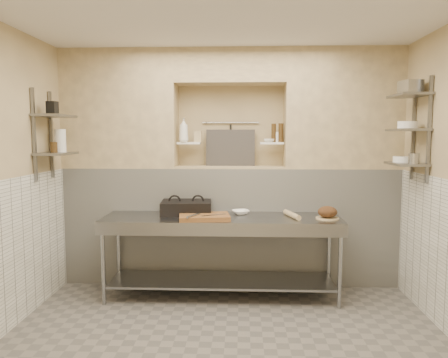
# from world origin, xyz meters

# --- Properties ---
(floor) EXTENTS (4.00, 3.90, 0.10)m
(floor) POSITION_xyz_m (0.00, 0.00, -0.05)
(floor) COLOR slate
(floor) RESTS_ON ground
(ceiling) EXTENTS (4.00, 3.90, 0.10)m
(ceiling) POSITION_xyz_m (0.00, 0.00, 2.85)
(ceiling) COLOR silver
(ceiling) RESTS_ON ground
(wall_back) EXTENTS (4.00, 0.10, 2.80)m
(wall_back) POSITION_xyz_m (0.00, 2.00, 1.40)
(wall_back) COLOR tan
(wall_back) RESTS_ON ground
(wall_front) EXTENTS (4.00, 0.10, 2.80)m
(wall_front) POSITION_xyz_m (0.00, -2.00, 1.40)
(wall_front) COLOR tan
(wall_front) RESTS_ON ground
(backwall_lower) EXTENTS (4.00, 0.40, 1.40)m
(backwall_lower) POSITION_xyz_m (0.00, 1.75, 0.70)
(backwall_lower) COLOR silver
(backwall_lower) RESTS_ON floor
(alcove_sill) EXTENTS (1.30, 0.40, 0.02)m
(alcove_sill) POSITION_xyz_m (0.00, 1.75, 1.41)
(alcove_sill) COLOR tan
(alcove_sill) RESTS_ON backwall_lower
(backwall_pillar_left) EXTENTS (1.35, 0.40, 1.40)m
(backwall_pillar_left) POSITION_xyz_m (-1.33, 1.75, 2.10)
(backwall_pillar_left) COLOR tan
(backwall_pillar_left) RESTS_ON backwall_lower
(backwall_pillar_right) EXTENTS (1.35, 0.40, 1.40)m
(backwall_pillar_right) POSITION_xyz_m (1.33, 1.75, 2.10)
(backwall_pillar_right) COLOR tan
(backwall_pillar_right) RESTS_ON backwall_lower
(backwall_header) EXTENTS (1.30, 0.40, 0.40)m
(backwall_header) POSITION_xyz_m (0.00, 1.75, 2.60)
(backwall_header) COLOR tan
(backwall_header) RESTS_ON backwall_lower
(alcove_shelf_left) EXTENTS (0.28, 0.16, 0.02)m
(alcove_shelf_left) POSITION_xyz_m (-0.50, 1.75, 1.70)
(alcove_shelf_left) COLOR white
(alcove_shelf_left) RESTS_ON backwall_lower
(alcove_shelf_right) EXTENTS (0.28, 0.16, 0.02)m
(alcove_shelf_right) POSITION_xyz_m (0.50, 1.75, 1.70)
(alcove_shelf_right) COLOR white
(alcove_shelf_right) RESTS_ON backwall_lower
(utensil_rail) EXTENTS (0.70, 0.02, 0.02)m
(utensil_rail) POSITION_xyz_m (0.00, 1.92, 1.95)
(utensil_rail) COLOR gray
(utensil_rail) RESTS_ON wall_back
(hanging_steel) EXTENTS (0.02, 0.02, 0.30)m
(hanging_steel) POSITION_xyz_m (0.00, 1.90, 1.78)
(hanging_steel) COLOR black
(hanging_steel) RESTS_ON utensil_rail
(splash_panel) EXTENTS (0.60, 0.08, 0.45)m
(splash_panel) POSITION_xyz_m (0.00, 1.85, 1.64)
(splash_panel) COLOR #383330
(splash_panel) RESTS_ON alcove_sill
(shelf_rail_left_a) EXTENTS (0.03, 0.03, 0.95)m
(shelf_rail_left_a) POSITION_xyz_m (-1.98, 1.25, 1.80)
(shelf_rail_left_a) COLOR slate
(shelf_rail_left_a) RESTS_ON wall_left
(shelf_rail_left_b) EXTENTS (0.03, 0.03, 0.95)m
(shelf_rail_left_b) POSITION_xyz_m (-1.98, 0.85, 1.80)
(shelf_rail_left_b) COLOR slate
(shelf_rail_left_b) RESTS_ON wall_left
(wall_shelf_left_lower) EXTENTS (0.30, 0.50, 0.02)m
(wall_shelf_left_lower) POSITION_xyz_m (-1.84, 1.05, 1.60)
(wall_shelf_left_lower) COLOR slate
(wall_shelf_left_lower) RESTS_ON wall_left
(wall_shelf_left_upper) EXTENTS (0.30, 0.50, 0.03)m
(wall_shelf_left_upper) POSITION_xyz_m (-1.84, 1.05, 2.00)
(wall_shelf_left_upper) COLOR slate
(wall_shelf_left_upper) RESTS_ON wall_left
(shelf_rail_right_a) EXTENTS (0.03, 0.03, 1.05)m
(shelf_rail_right_a) POSITION_xyz_m (1.98, 1.25, 1.85)
(shelf_rail_right_a) COLOR slate
(shelf_rail_right_a) RESTS_ON wall_right
(shelf_rail_right_b) EXTENTS (0.03, 0.03, 1.05)m
(shelf_rail_right_b) POSITION_xyz_m (1.98, 0.85, 1.85)
(shelf_rail_right_b) COLOR slate
(shelf_rail_right_b) RESTS_ON wall_right
(wall_shelf_right_lower) EXTENTS (0.30, 0.50, 0.02)m
(wall_shelf_right_lower) POSITION_xyz_m (1.84, 1.05, 1.50)
(wall_shelf_right_lower) COLOR slate
(wall_shelf_right_lower) RESTS_ON wall_right
(wall_shelf_right_mid) EXTENTS (0.30, 0.50, 0.02)m
(wall_shelf_right_mid) POSITION_xyz_m (1.84, 1.05, 1.85)
(wall_shelf_right_mid) COLOR slate
(wall_shelf_right_mid) RESTS_ON wall_right
(wall_shelf_right_upper) EXTENTS (0.30, 0.50, 0.03)m
(wall_shelf_right_upper) POSITION_xyz_m (1.84, 1.05, 2.20)
(wall_shelf_right_upper) COLOR slate
(wall_shelf_right_upper) RESTS_ON wall_right
(prep_table) EXTENTS (2.60, 0.70, 0.90)m
(prep_table) POSITION_xyz_m (-0.08, 1.18, 0.64)
(prep_table) COLOR gray
(prep_table) RESTS_ON floor
(panini_press) EXTENTS (0.59, 0.45, 0.15)m
(panini_press) POSITION_xyz_m (-0.49, 1.34, 0.98)
(panini_press) COLOR black
(panini_press) RESTS_ON prep_table
(cutting_board) EXTENTS (0.58, 0.44, 0.05)m
(cutting_board) POSITION_xyz_m (-0.26, 1.07, 0.92)
(cutting_board) COLOR brown
(cutting_board) RESTS_ON prep_table
(knife_blade) EXTENTS (0.26, 0.17, 0.01)m
(knife_blade) POSITION_xyz_m (-0.15, 1.04, 0.95)
(knife_blade) COLOR gray
(knife_blade) RESTS_ON cutting_board
(tongs) EXTENTS (0.13, 0.24, 0.02)m
(tongs) POSITION_xyz_m (-0.36, 0.97, 0.96)
(tongs) COLOR gray
(tongs) RESTS_ON cutting_board
(mixing_bowl) EXTENTS (0.24, 0.24, 0.05)m
(mixing_bowl) POSITION_xyz_m (0.13, 1.37, 0.92)
(mixing_bowl) COLOR white
(mixing_bowl) RESTS_ON prep_table
(rolling_pin) EXTENTS (0.16, 0.39, 0.06)m
(rolling_pin) POSITION_xyz_m (0.69, 1.20, 0.93)
(rolling_pin) COLOR tan
(rolling_pin) RESTS_ON prep_table
(bread_board) EXTENTS (0.25, 0.25, 0.01)m
(bread_board) POSITION_xyz_m (1.06, 1.13, 0.91)
(bread_board) COLOR tan
(bread_board) RESTS_ON prep_table
(bread_loaf) EXTENTS (0.21, 0.21, 0.12)m
(bread_loaf) POSITION_xyz_m (1.06, 1.13, 0.98)
(bread_loaf) COLOR #4C2D19
(bread_loaf) RESTS_ON bread_board
(bottle_soap) EXTENTS (0.14, 0.14, 0.29)m
(bottle_soap) POSITION_xyz_m (-0.56, 1.70, 1.86)
(bottle_soap) COLOR white
(bottle_soap) RESTS_ON alcove_shelf_left
(jar_alcove) EXTENTS (0.09, 0.09, 0.13)m
(jar_alcove) POSITION_xyz_m (-0.39, 1.75, 1.78)
(jar_alcove) COLOR tan
(jar_alcove) RESTS_ON alcove_shelf_left
(bowl_alcove) EXTENTS (0.15, 0.15, 0.04)m
(bowl_alcove) POSITION_xyz_m (0.46, 1.73, 1.73)
(bowl_alcove) COLOR white
(bowl_alcove) RESTS_ON alcove_shelf_right
(condiment_a) EXTENTS (0.06, 0.06, 0.22)m
(condiment_a) POSITION_xyz_m (0.61, 1.74, 1.82)
(condiment_a) COLOR #3C2812
(condiment_a) RESTS_ON alcove_shelf_right
(condiment_b) EXTENTS (0.06, 0.06, 0.22)m
(condiment_b) POSITION_xyz_m (0.52, 1.75, 1.82)
(condiment_b) COLOR #3C2812
(condiment_b) RESTS_ON alcove_shelf_right
(condiment_c) EXTENTS (0.07, 0.07, 0.12)m
(condiment_c) POSITION_xyz_m (0.56, 1.78, 1.77)
(condiment_c) COLOR white
(condiment_c) RESTS_ON alcove_shelf_right
(jug_left) EXTENTS (0.12, 0.12, 0.25)m
(jug_left) POSITION_xyz_m (-1.84, 1.16, 1.74)
(jug_left) COLOR white
(jug_left) RESTS_ON wall_shelf_left_lower
(jar_left) EXTENTS (0.07, 0.07, 0.11)m
(jar_left) POSITION_xyz_m (-1.84, 1.00, 1.67)
(jar_left) COLOR #3C2812
(jar_left) RESTS_ON wall_shelf_left_lower
(box_left_upper) EXTENTS (0.10, 0.10, 0.13)m
(box_left_upper) POSITION_xyz_m (-1.84, 1.00, 2.08)
(box_left_upper) COLOR black
(box_left_upper) RESTS_ON wall_shelf_left_upper
(bowl_right) EXTENTS (0.20, 0.20, 0.06)m
(bowl_right) POSITION_xyz_m (1.84, 1.14, 1.54)
(bowl_right) COLOR white
(bowl_right) RESTS_ON wall_shelf_right_lower
(canister_right) EXTENTS (0.11, 0.11, 0.11)m
(canister_right) POSITION_xyz_m (1.84, 0.85, 1.57)
(canister_right) COLOR gray
(canister_right) RESTS_ON wall_shelf_right_lower
(bowl_right_mid) EXTENTS (0.20, 0.20, 0.07)m
(bowl_right_mid) POSITION_xyz_m (1.84, 1.05, 1.90)
(bowl_right_mid) COLOR white
(bowl_right_mid) RESTS_ON wall_shelf_right_mid
(basket_right) EXTENTS (0.21, 0.24, 0.13)m
(basket_right) POSITION_xyz_m (1.84, 1.02, 2.28)
(basket_right) COLOR gray
(basket_right) RESTS_ON wall_shelf_right_upper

